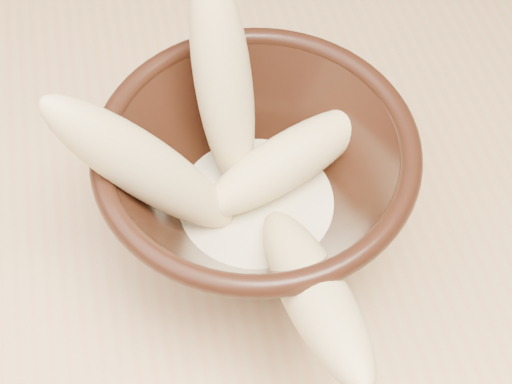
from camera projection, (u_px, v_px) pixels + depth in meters
table at (234, 169)px, 0.63m from camera, size 1.20×0.80×0.75m
bowl at (256, 184)px, 0.45m from camera, size 0.20×0.20×0.11m
milk_puddle at (256, 206)px, 0.48m from camera, size 0.11×0.11×0.02m
banana_upright at (223, 80)px, 0.44m from camera, size 0.04×0.10×0.15m
banana_left at (146, 168)px, 0.41m from camera, size 0.13×0.06×0.14m
banana_across at (288, 160)px, 0.46m from camera, size 0.14×0.08×0.05m
banana_front at (312, 288)px, 0.39m from camera, size 0.05×0.17×0.11m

